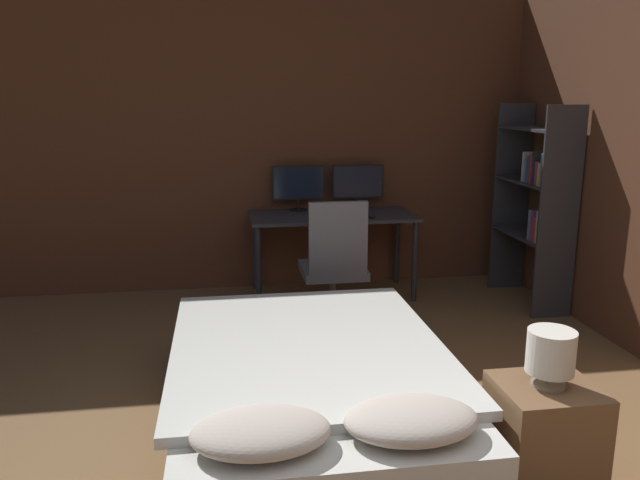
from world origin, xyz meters
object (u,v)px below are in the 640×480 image
at_px(desk, 333,224).
at_px(bookshelf, 540,194).
at_px(bed, 311,396).
at_px(monitor_left, 298,185).
at_px(computer_mouse, 372,216).
at_px(monitor_right, 358,184).
at_px(keyboard, 337,218).
at_px(office_chair, 334,275).
at_px(nightstand, 543,440).
at_px(bedside_lamp, 551,353).

bearing_deg(desk, bookshelf, -17.89).
height_order(bed, monitor_left, monitor_left).
xyz_separation_m(desk, bookshelf, (1.66, -0.54, 0.31)).
xyz_separation_m(monitor_left, computer_mouse, (0.58, -0.46, -0.22)).
relative_size(monitor_left, bookshelf, 0.28).
bearing_deg(computer_mouse, monitor_right, 92.83).
xyz_separation_m(monitor_right, keyboard, (-0.28, -0.46, -0.23)).
height_order(monitor_right, keyboard, monitor_right).
distance_m(bed, office_chair, 1.71).
bearing_deg(monitor_left, bookshelf, -21.65).
xyz_separation_m(bed, computer_mouse, (0.84, 2.18, 0.51)).
bearing_deg(nightstand, computer_mouse, 92.68).
relative_size(desk, office_chair, 1.44).
xyz_separation_m(bed, desk, (0.54, 2.41, 0.41)).
xyz_separation_m(bedside_lamp, bookshelf, (1.23, 2.48, 0.28)).
bearing_deg(nightstand, monitor_left, 102.27).
relative_size(keyboard, office_chair, 0.41).
xyz_separation_m(bed, nightstand, (0.97, -0.61, 0.02)).
bearing_deg(bookshelf, office_chair, -172.92).
bearing_deg(keyboard, computer_mouse, 0.00).
distance_m(bedside_lamp, bookshelf, 2.78).
bearing_deg(computer_mouse, keyboard, 180.00).
bearing_deg(bedside_lamp, nightstand, 0.00).
bearing_deg(bedside_lamp, monitor_left, 102.27).
relative_size(bedside_lamp, desk, 0.17).
bearing_deg(bed, keyboard, 76.17).
bearing_deg(nightstand, office_chair, 103.67).
bearing_deg(keyboard, office_chair, -102.69).
height_order(nightstand, keyboard, keyboard).
height_order(bedside_lamp, computer_mouse, bedside_lamp).
bearing_deg(monitor_left, monitor_right, 0.00).
relative_size(bed, office_chair, 2.02).
bearing_deg(bed, computer_mouse, 69.00).
distance_m(desk, monitor_left, 0.49).
distance_m(monitor_left, keyboard, 0.59).
bearing_deg(office_chair, keyboard, 77.31).
relative_size(computer_mouse, office_chair, 0.07).
xyz_separation_m(computer_mouse, office_chair, (-0.42, -0.53, -0.35)).
distance_m(bed, monitor_left, 2.75).
relative_size(bed, bookshelf, 1.20).
relative_size(monitor_left, office_chair, 0.47).
height_order(nightstand, monitor_right, monitor_right).
bearing_deg(bedside_lamp, desk, 98.12).
relative_size(bed, bedside_lamp, 8.05).
relative_size(bedside_lamp, bookshelf, 0.15).
xyz_separation_m(bedside_lamp, desk, (-0.43, 3.02, -0.03)).
distance_m(bed, nightstand, 1.14).
xyz_separation_m(bed, bookshelf, (2.20, 1.87, 0.72)).
bearing_deg(bookshelf, keyboard, 169.55).
xyz_separation_m(nightstand, keyboard, (-0.43, 2.79, 0.49)).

